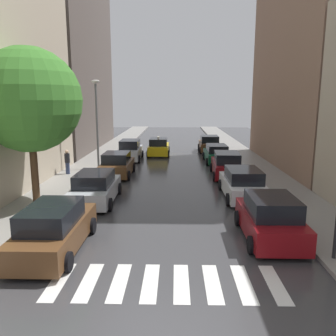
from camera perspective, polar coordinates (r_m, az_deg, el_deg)
The scene contains 19 objects.
ground_plane at distance 31.07m, azimuth 0.76°, elevation 1.51°, with size 28.00×72.00×0.04m, color #37373A.
sidewalk_left at distance 31.78m, azimuth -11.05°, elevation 1.69°, with size 3.00×72.00×0.15m, color gray.
sidewalk_right at distance 31.67m, azimuth 12.60°, elevation 1.60°, with size 3.00×72.00×0.15m, color gray.
crosswalk_stripes at distance 10.56m, azimuth -0.36°, elevation -18.42°, with size 6.75×2.20×0.01m.
building_left_mid at distance 39.12m, azimuth -16.49°, elevation 19.80°, with size 6.00×17.61×22.69m, color #564C47.
building_right_mid at distance 30.10m, azimuth 23.83°, elevation 21.17°, with size 6.00×16.49×21.77m, color #8C6B56.
parked_car_left_nearest at distance 12.83m, azimuth -18.27°, elevation -9.58°, with size 2.04×4.73×1.70m.
parked_car_left_second at distance 18.17m, azimuth -11.91°, elevation -3.26°, with size 2.18×4.53×1.61m.
parked_car_left_third at distance 24.15m, azimuth -8.41°, elevation 0.49°, with size 2.14×4.15×1.66m.
parked_car_left_fourth at distance 30.51m, azimuth -6.26°, elevation 2.88°, with size 2.01×4.39×1.79m.
parked_car_right_nearest at distance 13.73m, azimuth 16.54°, elevation -8.07°, with size 2.14×4.19×1.72m.
parked_car_right_second at distance 19.02m, azimuth 12.22°, elevation -2.61°, with size 2.15×4.61×1.62m.
parked_car_right_third at distance 24.05m, azimuth 9.64°, elevation 0.45°, with size 2.18×4.66×1.70m.
parked_car_right_fourth at distance 29.32m, azimuth 8.01°, elevation 2.29°, with size 2.06×4.50×1.53m.
parked_car_right_fifth at distance 35.37m, azimuth 6.84°, elevation 3.92°, with size 2.19×4.13×1.66m.
taxi_midroad at distance 33.06m, azimuth -1.57°, elevation 3.47°, with size 2.07×4.32×1.81m.
pedestrian_foreground at distance 24.87m, azimuth -16.31°, elevation 1.05°, with size 0.36×0.36×1.68m.
street_tree_left at distance 18.08m, azimuth -21.98°, elevation 10.34°, with size 5.02×5.02×7.57m.
lamp_post_left at distance 26.16m, azimuth -11.70°, elevation 8.13°, with size 0.60×0.28×6.49m.
Camera 1 is at (0.27, -6.62, 5.23)m, focal length 36.88 mm.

